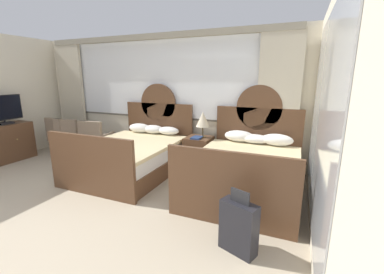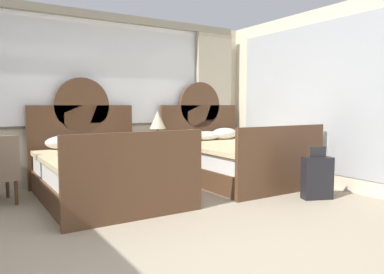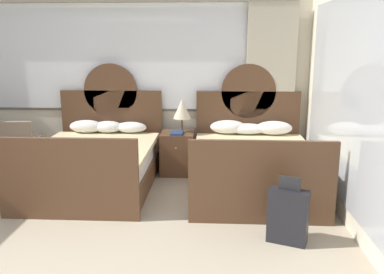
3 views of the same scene
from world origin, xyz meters
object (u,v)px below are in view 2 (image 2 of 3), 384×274
Objects in this scene: bed_near_mirror at (232,159)px; table_lamp_on_nightstand at (158,120)px; bed_near_window at (104,172)px; nightstand_between_beds at (155,161)px; book_on_nightstand at (158,142)px; suitcase_on_floor at (317,178)px.

table_lamp_on_nightstand is (-1.01, 0.69, 0.63)m from bed_near_mirror.
bed_near_window is at bearing -148.64° from table_lamp_on_nightstand.
nightstand_between_beds is 0.35m from book_on_nightstand.
suitcase_on_floor reaches higher than nightstand_between_beds.
nightstand_between_beds is (1.08, 0.66, -0.04)m from bed_near_window.
table_lamp_on_nightstand reaches higher than book_on_nightstand.
nightstand_between_beds is (-1.08, 0.65, -0.04)m from bed_near_mirror.
book_on_nightstand reaches higher than nightstand_between_beds.
table_lamp_on_nightstand is at bearing 118.98° from suitcase_on_floor.
table_lamp_on_nightstand is 0.73× the size of suitcase_on_floor.
bed_near_window is 1.27m from nightstand_between_beds.
bed_near_mirror is at bearing -34.43° from table_lamp_on_nightstand.
bed_near_mirror is (2.16, 0.01, 0.00)m from bed_near_window.
book_on_nightstand is (-1.08, 0.55, 0.30)m from bed_near_mirror.
suitcase_on_floor is (2.38, -1.52, -0.07)m from bed_near_window.
book_on_nightstand is (-0.07, -0.14, -0.34)m from table_lamp_on_nightstand.
suitcase_on_floor is at bearing -81.84° from bed_near_mirror.
bed_near_mirror is 3.08× the size of suitcase_on_floor.
bed_near_mirror is 1.26m from nightstand_between_beds.
suitcase_on_floor is at bearing -32.57° from bed_near_window.
suitcase_on_floor is at bearing -58.00° from book_on_nightstand.
bed_near_window is at bearing -179.80° from bed_near_mirror.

